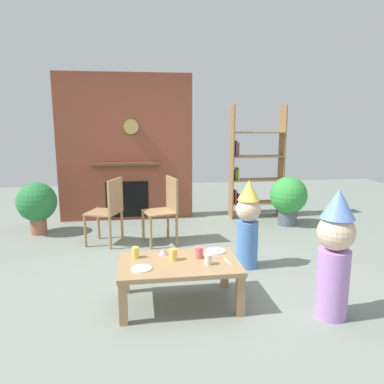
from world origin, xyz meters
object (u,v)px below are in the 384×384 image
Objects in this scene: paper_cup_near_left at (208,259)px; dining_chair_middle at (166,206)px; coffee_table at (179,268)px; paper_plate_rear at (142,269)px; child_in_pink at (248,222)px; birthday_cake_slice at (163,252)px; potted_plant_short at (37,203)px; paper_cup_center at (135,252)px; paper_plate_front at (216,251)px; child_with_cone_hat at (335,251)px; bookshelf at (254,166)px; paper_cup_near_right at (173,254)px; paper_cup_far_left at (199,252)px; potted_plant_tall at (288,197)px; dining_chair_left at (109,208)px.

dining_chair_middle reaches higher than paper_cup_near_left.
paper_plate_rear reaches higher than coffee_table.
child_in_pink is at bearing 41.05° from coffee_table.
birthday_cake_slice is 0.13× the size of potted_plant_short.
paper_plate_front is (0.77, 0.05, -0.05)m from paper_cup_center.
paper_cup_near_left is at bearing -113.25° from paper_plate_front.
child_with_cone_hat reaches higher than coffee_table.
dining_chair_middle is (0.40, 1.58, 0.06)m from paper_cup_center.
paper_cup_center is at bearing -15.66° from child_in_pink.
paper_plate_rear is at bearing -155.05° from paper_plate_front.
bookshelf is 3.33m from paper_cup_near_right.
child_with_cone_hat reaches higher than paper_plate_rear.
paper_cup_far_left reaches higher than paper_cup_near_left.
paper_cup_center is 1.39m from child_in_pink.
potted_plant_tall is (1.62, 2.12, 0.04)m from paper_plate_front.
paper_cup_near_right is at bearing 73.27° from dining_chair_middle.
child_with_cone_hat reaches higher than birthday_cake_slice.
potted_plant_tall is (1.81, 2.26, -0.00)m from paper_cup_far_left.
paper_cup_near_left is 0.12× the size of potted_plant_tall.
bookshelf is 2.01m from dining_chair_middle.
paper_cup_center is at bearing -137.72° from potted_plant_tall.
potted_plant_short is at bearing -72.76° from child_in_pink.
potted_plant_short is (-2.20, 2.20, 0.05)m from paper_plate_front.
paper_cup_near_left is 0.69m from paper_cup_center.
paper_cup_far_left is (-0.06, 0.17, 0.01)m from paper_cup_near_left.
paper_cup_center reaches higher than paper_plate_rear.
potted_plant_tall reaches higher than birthday_cake_slice.
paper_cup_near_right is 0.10× the size of child_with_cone_hat.
dining_chair_left is at bearing 117.86° from paper_cup_near_left.
paper_cup_near_right is at bearing -53.04° from potted_plant_short.
paper_plate_front is at bearing 148.20° from dining_chair_left.
potted_plant_tall is 3.82m from potted_plant_short.
paper_cup_near_right is 1.69m from dining_chair_middle.
paper_cup_near_right reaches higher than birthday_cake_slice.
birthday_cake_slice is at bearing 57.13° from paper_plate_rear.
paper_cup_far_left is 0.13× the size of potted_plant_tall.
coffee_table is at bearing 158.89° from paper_cup_near_left.
child_in_pink is at bearing -125.79° from potted_plant_tall.
child_in_pink is at bearing 29.12° from birthday_cake_slice.
potted_plant_short reaches higher than paper_cup_far_left.
paper_cup_center is 3.23m from potted_plant_tall.
paper_plate_front is (0.43, 0.16, -0.05)m from paper_cup_near_right.
paper_cup_center is 0.77m from paper_plate_front.
dining_chair_left is (-0.61, 1.57, 0.08)m from birthday_cake_slice.
bookshelf is 0.82m from potted_plant_tall.
coffee_table is at bearing -118.91° from bookshelf.
potted_plant_tall is (0.39, -0.58, -0.43)m from bookshelf.
paper_cup_near_left is 0.18m from paper_cup_far_left.
paper_cup_far_left is at bearing -49.25° from potted_plant_short.
child_with_cone_hat is (0.88, -0.63, 0.18)m from paper_plate_front.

